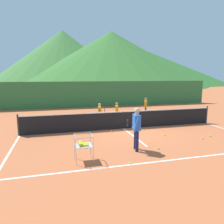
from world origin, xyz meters
name	(u,v)px	position (x,y,z in m)	size (l,w,h in m)	color
ground_plane	(124,129)	(0.00, 0.00, 0.00)	(120.00, 120.00, 0.00)	#BC6038
line_baseline_near	(165,161)	(0.00, -4.55, 0.00)	(10.58, 0.08, 0.01)	white
line_baseline_far	(103,113)	(0.00, 5.06, 0.00)	(10.58, 0.08, 0.01)	white
line_sideline_west	(20,136)	(-5.29, 0.00, 0.00)	(0.08, 9.61, 0.01)	white
line_sideline_east	(206,123)	(5.29, 0.00, 0.00)	(0.08, 9.61, 0.01)	white
line_service_center	(124,129)	(0.00, 0.00, 0.00)	(0.08, 6.16, 0.01)	white
tennis_net	(124,120)	(0.00, 0.00, 0.50)	(10.72, 0.08, 1.05)	#333338
instructor	(136,125)	(-0.59, -3.31, 1.00)	(0.44, 0.80, 1.67)	#191E4C
student_0	(100,111)	(-0.97, 1.68, 0.73)	(0.41, 0.64, 1.21)	silver
student_1	(117,110)	(0.11, 1.73, 0.74)	(0.32, 0.50, 1.23)	silver
student_2	(146,105)	(2.63, 2.96, 0.80)	(0.42, 0.72, 1.34)	navy
ball_cart	(83,144)	(-2.70, -3.83, 0.59)	(0.58, 0.58, 0.90)	#B7B7BC
tennis_ball_0	(112,132)	(-0.83, -0.55, 0.03)	(0.07, 0.07, 0.07)	yellow
tennis_ball_1	(86,147)	(-2.43, -2.61, 0.03)	(0.07, 0.07, 0.07)	yellow
tennis_ball_2	(158,149)	(0.28, -3.47, 0.03)	(0.07, 0.07, 0.07)	yellow
tennis_ball_3	(130,163)	(-1.25, -4.50, 0.03)	(0.07, 0.07, 0.07)	yellow
tennis_ball_4	(165,135)	(1.48, -1.84, 0.03)	(0.07, 0.07, 0.07)	yellow
tennis_ball_5	(203,138)	(2.91, -2.75, 0.03)	(0.07, 0.07, 0.07)	yellow
tennis_ball_6	(210,136)	(3.49, -2.54, 0.03)	(0.07, 0.07, 0.07)	yellow
tennis_ball_7	(144,130)	(0.88, -0.69, 0.03)	(0.07, 0.07, 0.07)	yellow
windscreen_fence	(95,94)	(0.00, 8.53, 1.18)	(23.28, 0.08, 2.35)	#33753D
hill_0	(111,59)	(13.02, 51.58, 7.92)	(54.89, 54.89, 15.84)	#38702D
hill_1	(143,67)	(28.90, 64.33, 6.23)	(59.80, 59.80, 12.45)	#2D6628
hill_2	(63,58)	(-0.73, 61.92, 8.72)	(46.89, 46.89, 17.45)	#427A38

